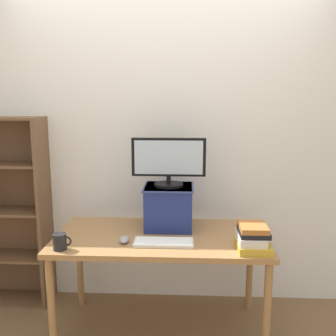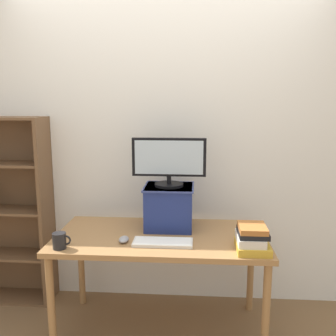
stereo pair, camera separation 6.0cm
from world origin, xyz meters
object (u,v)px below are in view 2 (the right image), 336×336
(computer_mouse, at_px, (124,239))
(coffee_mug, at_px, (60,241))
(computer_monitor, at_px, (169,161))
(book_stack, at_px, (252,239))
(keyboard, at_px, (163,242))
(riser_box, at_px, (169,206))
(desk, at_px, (161,245))

(computer_mouse, xyz_separation_m, coffee_mug, (-0.38, -0.14, 0.03))
(computer_monitor, bearing_deg, book_stack, -35.13)
(keyboard, bearing_deg, computer_monitor, 87.04)
(riser_box, relative_size, coffee_mug, 3.02)
(keyboard, distance_m, book_stack, 0.57)
(computer_monitor, bearing_deg, computer_mouse, -131.73)
(desk, xyz_separation_m, book_stack, (0.59, -0.22, 0.15))
(keyboard, bearing_deg, riser_box, 87.05)
(keyboard, relative_size, computer_mouse, 3.74)
(keyboard, distance_m, coffee_mug, 0.66)
(book_stack, bearing_deg, riser_box, 144.77)
(desk, xyz_separation_m, computer_mouse, (-0.23, -0.15, 0.09))
(riser_box, height_order, book_stack, riser_box)
(desk, distance_m, riser_box, 0.29)
(desk, xyz_separation_m, riser_box, (0.05, 0.17, 0.24))
(riser_box, distance_m, coffee_mug, 0.81)
(computer_monitor, height_order, book_stack, computer_monitor)
(riser_box, distance_m, keyboard, 0.36)
(keyboard, bearing_deg, desk, 99.96)
(computer_mouse, relative_size, book_stack, 0.41)
(computer_mouse, bearing_deg, keyboard, -3.87)
(computer_monitor, height_order, keyboard, computer_monitor)
(computer_monitor, relative_size, coffee_mug, 4.46)
(coffee_mug, bearing_deg, book_stack, 2.99)
(computer_mouse, relative_size, coffee_mug, 0.88)
(computer_mouse, bearing_deg, book_stack, -5.04)
(coffee_mug, bearing_deg, riser_box, 34.18)
(desk, height_order, keyboard, keyboard)
(keyboard, relative_size, coffee_mug, 3.28)
(desk, bearing_deg, book_stack, -20.40)
(computer_monitor, bearing_deg, desk, -105.68)
(desk, height_order, computer_mouse, computer_mouse)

